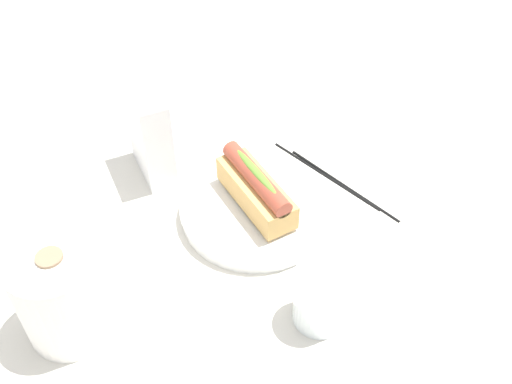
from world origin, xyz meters
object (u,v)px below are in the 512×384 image
Objects in this scene: paper_towel_roll at (63,293)px; chopstick_near at (325,175)px; chopstick_far at (342,183)px; serving_bowl at (256,208)px; hotdog_front at (256,188)px; napkin_box at (149,133)px; water_glass at (321,298)px.

paper_towel_roll reaches higher than chopstick_near.
chopstick_near is at bearing 9.15° from chopstick_far.
paper_towel_roll reaches higher than serving_bowl.
hotdog_front is 0.19m from napkin_box.
napkin_box is 0.31m from chopstick_far.
water_glass is 0.27m from chopstick_near.
napkin_box reaches higher than chopstick_near.
chopstick_near is 1.00× the size of chopstick_far.
paper_towel_roll is at bearing 84.94° from chopstick_near.
serving_bowl is 2.50× the size of water_glass.
serving_bowl is 0.30m from paper_towel_roll.
chopstick_near is 0.03m from chopstick_far.
hotdog_front is at bearing 84.20° from chopstick_near.
hotdog_front reaches higher than chopstick_near.
chopstick_far is (-0.18, -0.24, -0.07)m from napkin_box.
chopstick_far is at bearing -85.19° from paper_towel_roll.
serving_bowl is at bearing -6.21° from water_glass.
paper_towel_roll is at bearing 99.21° from hotdog_front.
napkin_box reaches higher than water_glass.
hotdog_front is 0.68× the size of chopstick_near.
paper_towel_roll is 0.30m from napkin_box.
serving_bowl is at bearing -147.35° from napkin_box.
paper_towel_roll is at bearing 99.21° from serving_bowl.
chopstick_far is at bearing -172.11° from chopstick_near.
napkin_box is 0.28m from chopstick_near.
napkin_box is at bearing 42.47° from chopstick_near.
napkin_box is at bearing 10.45° from water_glass.
paper_towel_roll is 0.61× the size of chopstick_far.
chopstick_near and chopstick_far have the same top height.
napkin_box reaches higher than paper_towel_roll.
hotdog_front is 0.68× the size of chopstick_far.
serving_bowl is 0.04m from hotdog_front.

